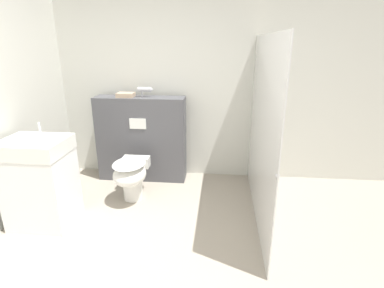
{
  "coord_description": "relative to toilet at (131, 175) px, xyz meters",
  "views": [
    {
      "loc": [
        0.56,
        -1.89,
        1.85
      ],
      "look_at": [
        0.25,
        1.31,
        0.76
      ],
      "focal_mm": 28.0,
      "sensor_mm": 36.0,
      "label": 1
    }
  ],
  "objects": [
    {
      "name": "hair_drier",
      "position": [
        0.05,
        0.68,
        0.93
      ],
      "size": [
        0.21,
        0.06,
        0.13
      ],
      "color": "#B7B7BC",
      "rests_on": "partition_panel"
    },
    {
      "name": "folded_towel",
      "position": [
        -0.2,
        0.64,
        0.86
      ],
      "size": [
        0.22,
        0.18,
        0.06
      ],
      "color": "tan",
      "rests_on": "partition_panel"
    },
    {
      "name": "partition_panel",
      "position": [
        -0.03,
        0.66,
        0.25
      ],
      "size": [
        1.21,
        0.31,
        1.16
      ],
      "color": "#4C4C51",
      "rests_on": "ground_plane"
    },
    {
      "name": "ground_plane",
      "position": [
        0.49,
        -1.31,
        -0.33
      ],
      "size": [
        12.0,
        12.0,
        0.0
      ],
      "primitive_type": "plane",
      "color": "#9E9384"
    },
    {
      "name": "shower_glass",
      "position": [
        1.48,
        -0.16,
        0.64
      ],
      "size": [
        0.04,
        2.06,
        1.93
      ],
      "color": "silver",
      "rests_on": "ground_plane"
    },
    {
      "name": "sink_vanity",
      "position": [
        -0.79,
        -0.55,
        0.14
      ],
      "size": [
        0.62,
        0.52,
        1.08
      ],
      "color": "white",
      "rests_on": "ground_plane"
    },
    {
      "name": "toilet",
      "position": [
        0.0,
        0.0,
        0.0
      ],
      "size": [
        0.38,
        0.61,
        0.51
      ],
      "color": "white",
      "rests_on": "ground_plane"
    },
    {
      "name": "wall_back",
      "position": [
        0.49,
        0.9,
        0.92
      ],
      "size": [
        8.0,
        0.06,
        2.5
      ],
      "color": "silver",
      "rests_on": "ground_plane"
    }
  ]
}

